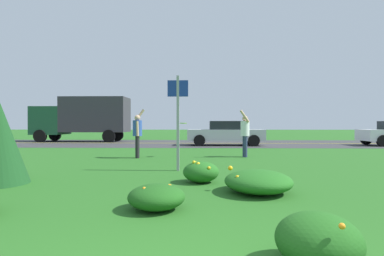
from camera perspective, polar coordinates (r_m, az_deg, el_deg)
The scene contains 13 objects.
ground_plane at distance 11.17m, azimuth 2.16°, elevation -5.82°, with size 120.00×120.00×0.00m, color #26601E.
highway_strip at distance 20.62m, azimuth 2.00°, elevation -2.80°, with size 120.00×8.26×0.01m, color #38383A.
highway_center_stripe at distance 20.62m, azimuth 2.00°, elevation -2.79°, with size 120.00×0.16×0.00m, color yellow.
daylily_clump_mid_right at distance 4.78m, azimuth -6.51°, elevation -12.40°, with size 0.86×0.85×0.38m.
daylily_clump_front_center at distance 3.14m, azimuth 22.05°, elevation -18.47°, with size 0.75×0.78×0.51m.
daylily_clump_front_right at distance 6.00m, azimuth 12.00°, elevation -9.52°, with size 1.25×1.37×0.48m.
daylily_clump_mid_center at distance 6.86m, azimuth 1.63°, elevation -8.02°, with size 0.78×0.77×0.49m.
sign_post_near_path at distance 8.50m, azimuth -2.59°, elevation 2.72°, with size 0.56×0.10×2.59m.
person_thrower_blue_shirt at distance 11.86m, azimuth -9.94°, elevation -0.73°, with size 0.41×0.51×1.85m.
person_catcher_white_shirt at distance 12.21m, azimuth 9.64°, elevation -0.77°, with size 0.40×0.51×1.82m.
frisbee_lime at distance 12.06m, azimuth -1.61°, elevation 0.88°, with size 0.28×0.28×0.03m.
car_silver_center_left at distance 18.78m, azimuth 6.19°, elevation -0.90°, with size 4.50×2.00×1.45m.
box_truck_dark_green at distance 24.04m, azimuth -19.21°, elevation 1.95°, with size 6.70×2.46×3.20m.
Camera 1 is at (-0.07, -1.63, 1.27)m, focal length 29.17 mm.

